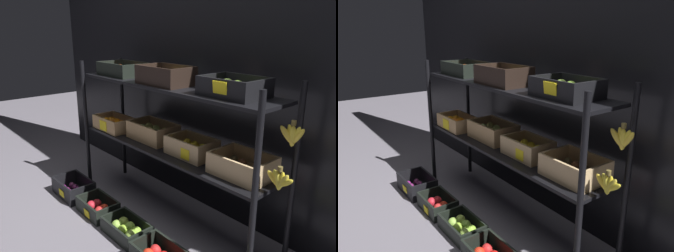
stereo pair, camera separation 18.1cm
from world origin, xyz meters
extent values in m
plane|color=slate|center=(0.00, 0.00, 0.00)|extent=(10.00, 10.00, 0.00)
cube|color=black|center=(0.00, 0.38, 1.13)|extent=(4.07, 0.12, 2.26)
cylinder|color=black|center=(-0.84, -0.18, 0.54)|extent=(0.03, 0.03, 1.08)
cylinder|color=black|center=(0.84, -0.18, 0.54)|extent=(0.03, 0.03, 1.08)
cylinder|color=black|center=(-0.84, 0.18, 0.54)|extent=(0.03, 0.03, 1.08)
cylinder|color=black|center=(0.84, 0.18, 0.54)|extent=(0.03, 0.03, 1.08)
cube|color=black|center=(0.00, 0.00, 0.53)|extent=(1.64, 0.33, 0.02)
cube|color=black|center=(0.00, 0.00, 0.97)|extent=(1.64, 0.33, 0.02)
cube|color=tan|center=(-0.61, -0.05, 0.54)|extent=(0.34, 0.21, 0.01)
cube|color=tan|center=(-0.61, -0.14, 0.60)|extent=(0.34, 0.02, 0.09)
cube|color=tan|center=(-0.61, 0.04, 0.60)|extent=(0.34, 0.02, 0.09)
cube|color=tan|center=(-0.77, -0.05, 0.60)|extent=(0.02, 0.17, 0.09)
cube|color=tan|center=(-0.45, -0.05, 0.60)|extent=(0.02, 0.17, 0.09)
sphere|color=orange|center=(-0.69, -0.07, 0.58)|extent=(0.07, 0.07, 0.07)
sphere|color=orange|center=(-0.61, -0.07, 0.58)|extent=(0.07, 0.07, 0.07)
sphere|color=orange|center=(-0.53, -0.07, 0.58)|extent=(0.07, 0.07, 0.07)
sphere|color=orange|center=(-0.68, -0.02, 0.58)|extent=(0.07, 0.07, 0.07)
sphere|color=orange|center=(-0.61, -0.03, 0.58)|extent=(0.07, 0.07, 0.07)
sphere|color=orange|center=(-0.53, -0.02, 0.58)|extent=(0.07, 0.07, 0.07)
cube|color=yellow|center=(-0.61, -0.15, 0.59)|extent=(0.10, 0.00, 0.08)
cube|color=tan|center=(-0.20, 0.03, 0.54)|extent=(0.37, 0.23, 0.01)
cube|color=tan|center=(-0.20, -0.08, 0.61)|extent=(0.37, 0.02, 0.12)
cube|color=tan|center=(-0.20, 0.14, 0.61)|extent=(0.37, 0.02, 0.12)
cube|color=tan|center=(-0.38, 0.03, 0.61)|extent=(0.02, 0.20, 0.12)
cube|color=tan|center=(-0.03, 0.03, 0.61)|extent=(0.02, 0.20, 0.12)
ellipsoid|color=#AAC061|center=(-0.29, 0.00, 0.59)|extent=(0.07, 0.07, 0.09)
ellipsoid|color=tan|center=(-0.20, 0.00, 0.59)|extent=(0.07, 0.07, 0.09)
ellipsoid|color=#AEB962|center=(-0.11, 0.00, 0.59)|extent=(0.07, 0.07, 0.09)
ellipsoid|color=#AEAC4C|center=(-0.29, 0.06, 0.59)|extent=(0.07, 0.07, 0.09)
ellipsoid|color=#B4C25D|center=(-0.20, 0.06, 0.59)|extent=(0.07, 0.07, 0.09)
ellipsoid|color=#B6BD52|center=(-0.11, 0.06, 0.59)|extent=(0.07, 0.07, 0.09)
cube|color=tan|center=(0.21, 0.02, 0.54)|extent=(0.31, 0.21, 0.01)
cube|color=tan|center=(0.21, -0.08, 0.60)|extent=(0.31, 0.02, 0.11)
cube|color=tan|center=(0.21, 0.11, 0.60)|extent=(0.31, 0.02, 0.11)
cube|color=tan|center=(0.06, 0.02, 0.60)|extent=(0.02, 0.18, 0.11)
cube|color=tan|center=(0.36, 0.02, 0.60)|extent=(0.02, 0.18, 0.11)
ellipsoid|color=yellow|center=(0.13, -0.01, 0.59)|extent=(0.06, 0.06, 0.08)
ellipsoid|color=yellow|center=(0.21, -0.01, 0.59)|extent=(0.06, 0.06, 0.08)
ellipsoid|color=yellow|center=(0.29, -0.01, 0.59)|extent=(0.06, 0.06, 0.08)
ellipsoid|color=yellow|center=(0.14, 0.05, 0.59)|extent=(0.06, 0.06, 0.08)
ellipsoid|color=yellow|center=(0.21, 0.05, 0.59)|extent=(0.06, 0.06, 0.08)
ellipsoid|color=yellow|center=(0.28, 0.05, 0.59)|extent=(0.06, 0.06, 0.08)
cube|color=yellow|center=(0.26, -0.09, 0.58)|extent=(0.07, 0.00, 0.07)
cube|color=tan|center=(0.61, 0.02, 0.54)|extent=(0.33, 0.25, 0.01)
cube|color=tan|center=(0.61, -0.10, 0.60)|extent=(0.33, 0.02, 0.11)
cube|color=tan|center=(0.61, 0.13, 0.60)|extent=(0.33, 0.02, 0.11)
cube|color=tan|center=(0.46, 0.02, 0.60)|extent=(0.02, 0.22, 0.11)
cube|color=tan|center=(0.77, 0.02, 0.60)|extent=(0.02, 0.22, 0.11)
ellipsoid|color=brown|center=(0.52, -0.02, 0.58)|extent=(0.05, 0.05, 0.07)
ellipsoid|color=brown|center=(0.58, -0.02, 0.58)|extent=(0.05, 0.05, 0.07)
ellipsoid|color=brown|center=(0.64, -0.02, 0.58)|extent=(0.05, 0.05, 0.07)
ellipsoid|color=brown|center=(0.70, -0.02, 0.58)|extent=(0.05, 0.05, 0.07)
ellipsoid|color=brown|center=(0.52, 0.06, 0.58)|extent=(0.05, 0.05, 0.07)
ellipsoid|color=brown|center=(0.58, 0.06, 0.58)|extent=(0.05, 0.05, 0.07)
ellipsoid|color=brown|center=(0.65, 0.06, 0.58)|extent=(0.05, 0.05, 0.07)
ellipsoid|color=brown|center=(0.71, 0.06, 0.58)|extent=(0.05, 0.05, 0.07)
cube|color=black|center=(-0.54, 0.01, 0.98)|extent=(0.37, 0.26, 0.01)
cube|color=black|center=(-0.54, -0.11, 1.03)|extent=(0.37, 0.02, 0.09)
cube|color=black|center=(-0.54, 0.13, 1.03)|extent=(0.37, 0.02, 0.09)
cube|color=black|center=(-0.71, 0.01, 1.03)|extent=(0.02, 0.23, 0.09)
cube|color=black|center=(-0.36, 0.01, 1.03)|extent=(0.02, 0.23, 0.09)
sphere|color=orange|center=(-0.64, -0.03, 1.02)|extent=(0.06, 0.06, 0.06)
sphere|color=orange|center=(-0.57, -0.03, 1.02)|extent=(0.06, 0.06, 0.06)
sphere|color=#FF6313|center=(-0.50, -0.03, 1.02)|extent=(0.06, 0.06, 0.06)
sphere|color=orange|center=(-0.44, -0.03, 1.02)|extent=(0.06, 0.06, 0.06)
sphere|color=orange|center=(-0.64, 0.06, 1.02)|extent=(0.06, 0.06, 0.06)
sphere|color=orange|center=(-0.57, 0.05, 1.02)|extent=(0.06, 0.06, 0.06)
sphere|color=orange|center=(-0.50, 0.05, 1.02)|extent=(0.06, 0.06, 0.06)
sphere|color=orange|center=(-0.43, 0.06, 1.02)|extent=(0.06, 0.06, 0.06)
cube|color=black|center=(0.00, -0.02, 0.98)|extent=(0.36, 0.23, 0.01)
cube|color=black|center=(0.00, -0.13, 1.05)|extent=(0.36, 0.02, 0.11)
cube|color=black|center=(0.00, 0.09, 1.05)|extent=(0.36, 0.02, 0.11)
cube|color=black|center=(-0.17, -0.02, 1.05)|extent=(0.02, 0.20, 0.11)
cube|color=black|center=(0.17, -0.02, 1.05)|extent=(0.02, 0.20, 0.11)
sphere|color=#D2C356|center=(-0.08, -0.06, 1.03)|extent=(0.07, 0.07, 0.07)
sphere|color=gold|center=(0.00, -0.05, 1.03)|extent=(0.07, 0.07, 0.07)
sphere|color=gold|center=(0.08, -0.06, 1.03)|extent=(0.07, 0.07, 0.07)
sphere|color=#DFC154|center=(-0.09, 0.01, 1.03)|extent=(0.07, 0.07, 0.07)
sphere|color=#E1B555|center=(0.00, 0.02, 1.03)|extent=(0.07, 0.07, 0.07)
sphere|color=#DDC746|center=(0.09, 0.02, 1.03)|extent=(0.07, 0.07, 0.07)
cube|color=black|center=(0.53, 0.01, 0.98)|extent=(0.34, 0.25, 0.01)
cube|color=black|center=(0.53, -0.11, 1.04)|extent=(0.34, 0.02, 0.09)
cube|color=black|center=(0.53, 0.13, 1.04)|extent=(0.34, 0.02, 0.09)
cube|color=black|center=(0.37, 0.01, 1.04)|extent=(0.02, 0.22, 0.09)
cube|color=black|center=(0.69, 0.01, 1.04)|extent=(0.02, 0.22, 0.09)
sphere|color=#8BB73C|center=(0.45, -0.03, 1.03)|extent=(0.07, 0.07, 0.07)
sphere|color=#98B937|center=(0.53, -0.03, 1.03)|extent=(0.07, 0.07, 0.07)
sphere|color=#97C33E|center=(0.61, -0.03, 1.03)|extent=(0.07, 0.07, 0.07)
sphere|color=#8CB640|center=(0.45, 0.05, 1.03)|extent=(0.07, 0.07, 0.07)
sphere|color=#80B137|center=(0.53, 0.04, 1.03)|extent=(0.07, 0.07, 0.07)
sphere|color=#95C33D|center=(0.61, 0.05, 1.03)|extent=(0.07, 0.07, 0.07)
cube|color=yellow|center=(0.54, -0.12, 1.04)|extent=(0.09, 0.01, 0.07)
cylinder|color=brown|center=(0.88, -0.04, 0.68)|extent=(0.02, 0.02, 0.02)
ellipsoid|color=yellow|center=(0.85, -0.04, 0.62)|extent=(0.10, 0.03, 0.09)
ellipsoid|color=yellow|center=(0.86, -0.04, 0.62)|extent=(0.07, 0.03, 0.11)
ellipsoid|color=yellow|center=(0.87, -0.04, 0.62)|extent=(0.05, 0.03, 0.11)
ellipsoid|color=yellow|center=(0.88, -0.04, 0.62)|extent=(0.05, 0.03, 0.11)
ellipsoid|color=yellow|center=(0.89, -0.04, 0.62)|extent=(0.08, 0.03, 0.10)
ellipsoid|color=yellow|center=(0.91, -0.04, 0.62)|extent=(0.11, 0.04, 0.08)
cylinder|color=brown|center=(0.88, 0.04, 0.90)|extent=(0.02, 0.02, 0.02)
ellipsoid|color=yellow|center=(0.85, 0.03, 0.83)|extent=(0.10, 0.03, 0.10)
ellipsoid|color=yellow|center=(0.86, 0.05, 0.83)|extent=(0.07, 0.03, 0.11)
ellipsoid|color=yellow|center=(0.88, 0.04, 0.83)|extent=(0.03, 0.03, 0.11)
ellipsoid|color=yellow|center=(0.89, 0.05, 0.83)|extent=(0.07, 0.03, 0.11)
ellipsoid|color=yellow|center=(0.90, 0.05, 0.83)|extent=(0.09, 0.03, 0.11)
cube|color=black|center=(-0.75, -0.38, 0.01)|extent=(0.35, 0.23, 0.01)
cube|color=black|center=(-0.75, -0.49, 0.08)|extent=(0.35, 0.02, 0.13)
cube|color=black|center=(-0.75, -0.28, 0.08)|extent=(0.35, 0.02, 0.13)
cube|color=black|center=(-0.91, -0.38, 0.08)|extent=(0.02, 0.20, 0.13)
cube|color=black|center=(-0.58, -0.38, 0.08)|extent=(0.02, 0.20, 0.13)
sphere|color=#6A175E|center=(-0.86, -0.42, 0.04)|extent=(0.05, 0.05, 0.05)
sphere|color=#571747|center=(-0.80, -0.42, 0.04)|extent=(0.05, 0.05, 0.05)
sphere|color=#5E1952|center=(-0.75, -0.42, 0.04)|extent=(0.05, 0.05, 0.05)
sphere|color=#562B47|center=(-0.70, -0.42, 0.04)|extent=(0.05, 0.05, 0.05)
sphere|color=#6A2758|center=(-0.64, -0.42, 0.04)|extent=(0.05, 0.05, 0.05)
sphere|color=#5B2347|center=(-0.86, -0.35, 0.04)|extent=(0.05, 0.05, 0.05)
sphere|color=#5E214C|center=(-0.80, -0.34, 0.04)|extent=(0.05, 0.05, 0.05)
sphere|color=#5D1E59|center=(-0.75, -0.35, 0.04)|extent=(0.05, 0.05, 0.05)
sphere|color=#541C4C|center=(-0.69, -0.34, 0.04)|extent=(0.05, 0.05, 0.05)
sphere|color=#63264E|center=(-0.64, -0.34, 0.04)|extent=(0.05, 0.05, 0.05)
cube|color=yellow|center=(-0.73, -0.50, 0.06)|extent=(0.08, 0.01, 0.06)
cube|color=black|center=(-0.37, -0.37, 0.01)|extent=(0.32, 0.20, 0.01)
cube|color=black|center=(-0.37, -0.47, 0.06)|extent=(0.32, 0.02, 0.10)
cube|color=black|center=(-0.37, -0.28, 0.06)|extent=(0.32, 0.02, 0.10)
cube|color=black|center=(-0.52, -0.37, 0.06)|extent=(0.02, 0.17, 0.10)
cube|color=black|center=(-0.22, -0.37, 0.06)|extent=(0.02, 0.17, 0.10)
sphere|color=red|center=(-0.42, -0.40, 0.05)|extent=(0.07, 0.07, 0.07)
sphere|color=red|center=(-0.31, -0.40, 0.05)|extent=(0.07, 0.07, 0.07)
sphere|color=red|center=(-0.42, -0.36, 0.05)|extent=(0.07, 0.07, 0.07)
sphere|color=red|center=(-0.32, -0.35, 0.05)|extent=(0.07, 0.07, 0.07)
cube|color=yellow|center=(-0.35, -0.48, 0.04)|extent=(0.07, 0.01, 0.06)
cube|color=black|center=(0.00, -0.37, 0.01)|extent=(0.34, 0.21, 0.01)
cube|color=black|center=(0.00, -0.46, 0.06)|extent=(0.34, 0.02, 0.09)
cube|color=black|center=(0.00, -0.27, 0.06)|extent=(0.34, 0.02, 0.09)
cube|color=black|center=(-0.16, -0.37, 0.06)|extent=(0.02, 0.17, 0.09)
cube|color=black|center=(0.16, -0.37, 0.06)|extent=(0.02, 0.17, 0.09)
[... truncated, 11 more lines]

